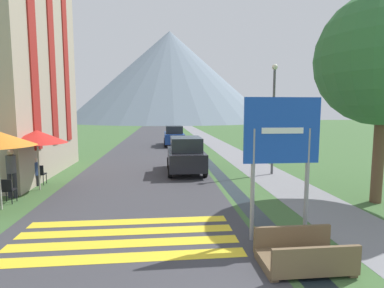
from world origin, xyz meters
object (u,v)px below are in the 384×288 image
(cafe_umbrella_middle_red, at_px, (37,137))
(streetlamp, at_px, (274,110))
(person_standing_terrace, at_px, (11,170))
(person_seated_far, at_px, (35,170))
(footbridge, at_px, (303,256))
(parked_car_near, at_px, (186,155))
(parked_car_far, at_px, (174,136))
(cafe_chair_near_left, at_px, (7,189))
(road_sign, at_px, (281,145))
(cafe_chair_far_left, at_px, (40,173))

(cafe_umbrella_middle_red, distance_m, streetlamp, 10.51)
(person_standing_terrace, relative_size, person_seated_far, 1.46)
(footbridge, height_order, parked_car_near, parked_car_near)
(parked_car_near, bearing_deg, footbridge, -80.46)
(parked_car_far, distance_m, cafe_chair_near_left, 17.83)
(road_sign, xyz_separation_m, streetlamp, (2.61, 7.40, 0.86))
(cafe_chair_near_left, height_order, streetlamp, streetlamp)
(parked_car_near, bearing_deg, cafe_umbrella_middle_red, -154.77)
(road_sign, relative_size, parked_car_near, 0.90)
(cafe_chair_near_left, distance_m, cafe_umbrella_middle_red, 2.38)
(cafe_chair_near_left, distance_m, cafe_chair_far_left, 2.59)
(parked_car_near, height_order, person_seated_far, parked_car_near)
(streetlamp, bearing_deg, parked_car_far, 108.56)
(footbridge, relative_size, parked_car_near, 0.44)
(person_standing_terrace, bearing_deg, footbridge, -34.76)
(cafe_chair_near_left, distance_m, streetlamp, 11.58)
(parked_car_near, height_order, person_standing_terrace, parked_car_near)
(person_standing_terrace, bearing_deg, cafe_umbrella_middle_red, 62.23)
(parked_car_far, relative_size, cafe_chair_near_left, 5.14)
(parked_car_near, bearing_deg, person_standing_terrace, -149.55)
(parked_car_far, bearing_deg, cafe_umbrella_middle_red, -111.58)
(cafe_chair_far_left, height_order, cafe_umbrella_middle_red, cafe_umbrella_middle_red)
(footbridge, distance_m, parked_car_near, 9.68)
(parked_car_near, xyz_separation_m, person_standing_terrace, (-6.56, -3.86, 0.11))
(parked_car_near, distance_m, cafe_chair_far_left, 6.66)
(cafe_chair_near_left, relative_size, cafe_chair_far_left, 1.00)
(footbridge, distance_m, cafe_umbrella_middle_red, 10.32)
(road_sign, height_order, streetlamp, streetlamp)
(footbridge, bearing_deg, cafe_chair_near_left, 148.17)
(footbridge, bearing_deg, parked_car_near, 99.54)
(cafe_umbrella_middle_red, distance_m, person_seated_far, 1.68)
(footbridge, relative_size, person_standing_terrace, 0.97)
(parked_car_near, relative_size, person_standing_terrace, 2.18)
(cafe_umbrella_middle_red, bearing_deg, footbridge, -41.23)
(footbridge, height_order, person_seated_far, person_seated_far)
(cafe_chair_near_left, bearing_deg, parked_car_near, 59.68)
(footbridge, relative_size, streetlamp, 0.32)
(parked_car_far, height_order, person_standing_terrace, parked_car_far)
(parked_car_near, relative_size, streetlamp, 0.71)
(road_sign, height_order, cafe_chair_near_left, road_sign)
(streetlamp, bearing_deg, cafe_chair_far_left, -173.71)
(road_sign, relative_size, cafe_umbrella_middle_red, 1.44)
(cafe_chair_far_left, bearing_deg, person_seated_far, -121.47)
(footbridge, xyz_separation_m, person_standing_terrace, (-8.16, 5.66, 0.79))
(parked_car_near, relative_size, person_seated_far, 3.18)
(parked_car_near, height_order, cafe_chair_near_left, parked_car_near)
(parked_car_far, height_order, streetlamp, streetlamp)
(road_sign, bearing_deg, cafe_chair_far_left, 141.98)
(person_seated_far, bearing_deg, person_standing_terrace, -93.30)
(cafe_chair_far_left, bearing_deg, cafe_chair_near_left, -87.97)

